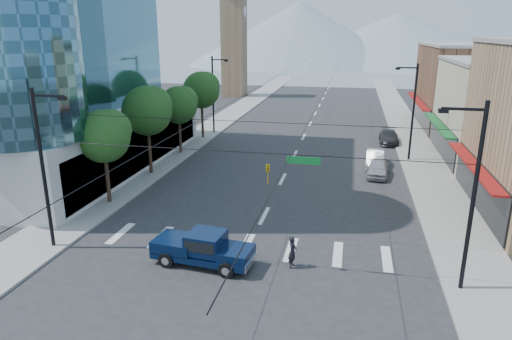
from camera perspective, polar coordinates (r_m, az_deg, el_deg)
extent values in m
plane|color=#28282B|center=(25.12, -1.62, -10.93)|extent=(160.00, 160.00, 0.00)
cube|color=gray|center=(65.00, -3.70, 6.61)|extent=(4.00, 120.00, 0.15)
cube|color=gray|center=(63.02, 17.94, 5.49)|extent=(4.00, 120.00, 0.15)
cube|color=#B7B7B2|center=(48.57, -29.31, 3.82)|extent=(29.00, 26.00, 5.00)
cube|color=brown|center=(63.66, 25.60, 9.27)|extent=(12.00, 18.00, 10.00)
cube|color=#8C6B4C|center=(86.39, -2.76, 15.15)|extent=(4.00, 4.00, 18.00)
cone|color=gray|center=(172.75, 5.43, 16.68)|extent=(80.00, 80.00, 22.00)
cone|color=gray|center=(182.18, 17.21, 15.41)|extent=(90.00, 90.00, 18.00)
cylinder|color=black|center=(33.48, -18.12, -0.33)|extent=(0.28, 0.28, 4.55)
sphere|color=#1D4617|center=(32.84, -18.54, 4.01)|extent=(3.64, 3.64, 3.64)
sphere|color=#1D4617|center=(32.81, -17.74, 4.79)|extent=(2.86, 2.86, 2.86)
cylinder|color=black|center=(39.37, -13.18, 3.03)|extent=(0.28, 0.28, 5.11)
sphere|color=#1D4617|center=(38.80, -13.47, 7.21)|extent=(4.09, 4.09, 4.09)
sphere|color=#1D4617|center=(38.83, -12.78, 7.87)|extent=(3.21, 3.21, 3.21)
cylinder|color=black|center=(45.70, -9.50, 4.79)|extent=(0.28, 0.28, 4.55)
sphere|color=#1D4617|center=(45.23, -9.66, 8.01)|extent=(3.64, 3.64, 3.64)
sphere|color=#1D4617|center=(45.30, -9.07, 8.56)|extent=(2.86, 2.86, 2.86)
cylinder|color=black|center=(52.10, -6.74, 6.71)|extent=(0.28, 0.28, 5.11)
sphere|color=#1D4617|center=(51.66, -6.85, 9.89)|extent=(4.09, 4.09, 4.09)
sphere|color=#1D4617|center=(51.77, -6.33, 10.37)|extent=(3.21, 3.21, 3.21)
cylinder|color=black|center=(27.09, -25.05, -0.19)|extent=(0.20, 0.20, 9.00)
cylinder|color=black|center=(22.50, 25.49, -3.56)|extent=(0.20, 0.20, 9.00)
cylinder|color=black|center=(21.94, -2.36, 2.30)|extent=(21.60, 0.04, 0.04)
imported|color=gold|center=(21.92, 1.48, -0.56)|extent=(0.16, 0.20, 1.00)
cube|color=#0C6626|center=(21.47, 5.96, 1.20)|extent=(1.60, 0.06, 0.35)
cylinder|color=black|center=(54.49, -5.40, 9.27)|extent=(0.20, 0.20, 9.00)
cube|color=black|center=(53.84, -4.58, 13.58)|extent=(1.80, 0.12, 0.12)
cube|color=black|center=(53.62, -3.73, 13.48)|extent=(0.40, 0.25, 0.18)
cylinder|color=black|center=(44.51, 19.04, 6.69)|extent=(0.20, 0.20, 9.00)
cube|color=black|center=(43.92, 18.37, 12.04)|extent=(1.80, 0.12, 0.12)
cube|color=black|center=(43.85, 17.30, 11.99)|extent=(0.40, 0.25, 0.18)
cube|color=#071737|center=(24.44, -6.63, -10.49)|extent=(5.43, 2.47, 0.33)
cube|color=#071737|center=(23.62, -2.48, -10.38)|extent=(1.72, 1.97, 0.53)
cube|color=#071737|center=(24.03, -6.27, -8.95)|extent=(2.00, 1.95, 1.05)
cube|color=black|center=(23.99, -6.28, -8.74)|extent=(1.81, 1.96, 0.57)
cube|color=#071737|center=(24.88, -9.91, -9.02)|extent=(2.39, 2.14, 0.62)
cube|color=silver|center=(23.56, -0.69, -11.48)|extent=(0.31, 1.82, 0.33)
cube|color=silver|center=(25.56, -12.07, -9.48)|extent=(0.31, 1.82, 0.29)
cylinder|color=black|center=(23.17, -3.72, -12.39)|extent=(0.83, 0.37, 0.80)
cylinder|color=black|center=(24.66, -2.13, -10.44)|extent=(0.83, 0.37, 0.80)
cylinder|color=black|center=(24.49, -11.14, -10.99)|extent=(0.83, 0.37, 0.80)
cylinder|color=black|center=(25.90, -9.18, -9.25)|extent=(0.83, 0.37, 0.80)
imported|color=black|center=(23.93, 4.58, -10.16)|extent=(0.49, 0.68, 1.72)
imported|color=#AFAFB4|center=(39.69, 14.98, 0.22)|extent=(2.00, 4.23, 1.40)
imported|color=silver|center=(42.55, 14.66, 1.40)|extent=(1.70, 4.43, 1.44)
imported|color=#2D2D2F|center=(51.83, 16.26, 4.00)|extent=(2.03, 4.88, 1.41)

